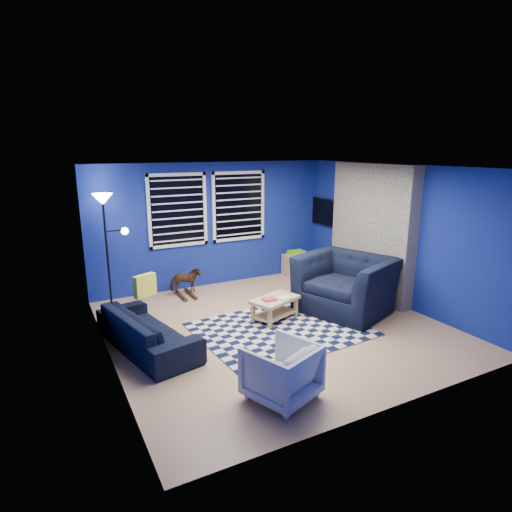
{
  "coord_description": "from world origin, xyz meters",
  "views": [
    {
      "loc": [
        -3.19,
        -5.49,
        2.78
      ],
      "look_at": [
        -0.18,
        0.3,
        1.12
      ],
      "focal_mm": 30.0,
      "sensor_mm": 36.0,
      "label": 1
    }
  ],
  "objects_px": {
    "armchair_big": "(345,284)",
    "armchair_bent": "(281,371)",
    "floor_lamp": "(105,215)",
    "rocking_horse": "(185,281)",
    "coffee_table": "(275,304)",
    "sofa": "(147,330)",
    "cabinet": "(296,264)",
    "tv": "(327,213)"
  },
  "relations": [
    {
      "from": "tv",
      "to": "armchair_big",
      "type": "relative_size",
      "value": 0.67
    },
    {
      "from": "coffee_table",
      "to": "armchair_big",
      "type": "bearing_deg",
      "value": -8.91
    },
    {
      "from": "armchair_big",
      "to": "rocking_horse",
      "type": "relative_size",
      "value": 2.58
    },
    {
      "from": "tv",
      "to": "armchair_big",
      "type": "height_order",
      "value": "tv"
    },
    {
      "from": "armchair_bent",
      "to": "floor_lamp",
      "type": "xyz_separation_m",
      "value": [
        -1.19,
        3.93,
        1.32
      ]
    },
    {
      "from": "armchair_bent",
      "to": "rocking_horse",
      "type": "distance_m",
      "value": 3.79
    },
    {
      "from": "armchair_big",
      "to": "floor_lamp",
      "type": "height_order",
      "value": "floor_lamp"
    },
    {
      "from": "tv",
      "to": "floor_lamp",
      "type": "relative_size",
      "value": 0.5
    },
    {
      "from": "floor_lamp",
      "to": "cabinet",
      "type": "bearing_deg",
      "value": 1.34
    },
    {
      "from": "sofa",
      "to": "armchair_big",
      "type": "xyz_separation_m",
      "value": [
        3.4,
        -0.14,
        0.21
      ]
    },
    {
      "from": "tv",
      "to": "floor_lamp",
      "type": "bearing_deg",
      "value": 178.03
    },
    {
      "from": "tv",
      "to": "armchair_bent",
      "type": "distance_m",
      "value": 5.18
    },
    {
      "from": "armchair_big",
      "to": "tv",
      "type": "bearing_deg",
      "value": 131.63
    },
    {
      "from": "rocking_horse",
      "to": "armchair_big",
      "type": "bearing_deg",
      "value": -121.66
    },
    {
      "from": "cabinet",
      "to": "rocking_horse",
      "type": "bearing_deg",
      "value": -171.48
    },
    {
      "from": "sofa",
      "to": "armchair_bent",
      "type": "bearing_deg",
      "value": -164.37
    },
    {
      "from": "armchair_big",
      "to": "armchair_bent",
      "type": "xyz_separation_m",
      "value": [
        -2.36,
        -1.8,
        -0.15
      ]
    },
    {
      "from": "tv",
      "to": "armchair_bent",
      "type": "xyz_separation_m",
      "value": [
        -3.38,
        -3.77,
        -1.07
      ]
    },
    {
      "from": "coffee_table",
      "to": "armchair_bent",
      "type": "bearing_deg",
      "value": -118.2
    },
    {
      "from": "armchair_bent",
      "to": "floor_lamp",
      "type": "height_order",
      "value": "floor_lamp"
    },
    {
      "from": "sofa",
      "to": "floor_lamp",
      "type": "bearing_deg",
      "value": -8.26
    },
    {
      "from": "armchair_big",
      "to": "rocking_horse",
      "type": "distance_m",
      "value": 2.99
    },
    {
      "from": "tv",
      "to": "coffee_table",
      "type": "xyz_separation_m",
      "value": [
        -2.31,
        -1.77,
        -1.12
      ]
    },
    {
      "from": "rocking_horse",
      "to": "tv",
      "type": "bearing_deg",
      "value": -80.17
    },
    {
      "from": "rocking_horse",
      "to": "coffee_table",
      "type": "xyz_separation_m",
      "value": [
        0.94,
        -1.79,
        -0.04
      ]
    },
    {
      "from": "cabinet",
      "to": "floor_lamp",
      "type": "xyz_separation_m",
      "value": [
        -3.98,
        -0.09,
        1.41
      ]
    },
    {
      "from": "rocking_horse",
      "to": "floor_lamp",
      "type": "xyz_separation_m",
      "value": [
        -1.33,
        0.14,
        1.34
      ]
    },
    {
      "from": "armchair_big",
      "to": "cabinet",
      "type": "xyz_separation_m",
      "value": [
        0.43,
        2.22,
        -0.24
      ]
    },
    {
      "from": "armchair_big",
      "to": "cabinet",
      "type": "relative_size",
      "value": 2.55
    },
    {
      "from": "armchair_big",
      "to": "rocking_horse",
      "type": "xyz_separation_m",
      "value": [
        -2.22,
        1.99,
        -0.17
      ]
    },
    {
      "from": "sofa",
      "to": "rocking_horse",
      "type": "xyz_separation_m",
      "value": [
        1.18,
        1.85,
        0.04
      ]
    },
    {
      "from": "armchair_big",
      "to": "cabinet",
      "type": "distance_m",
      "value": 2.27
    },
    {
      "from": "armchair_bent",
      "to": "coffee_table",
      "type": "xyz_separation_m",
      "value": [
        1.07,
        2.0,
        -0.05
      ]
    },
    {
      "from": "floor_lamp",
      "to": "armchair_big",
      "type": "bearing_deg",
      "value": -30.93
    },
    {
      "from": "cabinet",
      "to": "floor_lamp",
      "type": "relative_size",
      "value": 0.29
    },
    {
      "from": "armchair_big",
      "to": "coffee_table",
      "type": "distance_m",
      "value": 1.32
    },
    {
      "from": "armchair_bent",
      "to": "coffee_table",
      "type": "distance_m",
      "value": 2.27
    },
    {
      "from": "tv",
      "to": "rocking_horse",
      "type": "xyz_separation_m",
      "value": [
        -3.25,
        0.02,
        -1.09
      ]
    },
    {
      "from": "armchair_bent",
      "to": "sofa",
      "type": "bearing_deg",
      "value": -82.49
    },
    {
      "from": "tv",
      "to": "floor_lamp",
      "type": "height_order",
      "value": "floor_lamp"
    },
    {
      "from": "coffee_table",
      "to": "cabinet",
      "type": "bearing_deg",
      "value": 49.7
    },
    {
      "from": "tv",
      "to": "coffee_table",
      "type": "distance_m",
      "value": 3.12
    }
  ]
}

